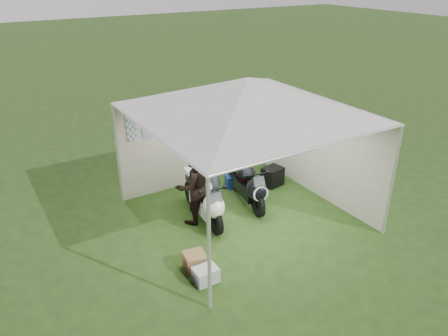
{
  "coord_description": "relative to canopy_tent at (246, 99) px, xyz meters",
  "views": [
    {
      "loc": [
        -4.57,
        -6.62,
        4.9
      ],
      "look_at": [
        -0.3,
        0.35,
        1.08
      ],
      "focal_mm": 35.0,
      "sensor_mm": 36.0,
      "label": 1
    }
  ],
  "objects": [
    {
      "name": "crate_1",
      "position": [
        -1.75,
        -1.06,
        -2.41
      ],
      "size": [
        0.41,
        0.41,
        0.32
      ],
      "primitive_type": "cube",
      "rotation": [
        0.0,
        0.0,
        -0.16
      ],
      "color": "olive",
      "rests_on": "ground"
    },
    {
      "name": "paddock_stand",
      "position": [
        0.53,
        1.22,
        -2.42
      ],
      "size": [
        0.45,
        0.33,
        0.3
      ],
      "primitive_type": "cube",
      "rotation": [
        0.0,
        0.0,
        -0.2
      ],
      "color": "blue",
      "rests_on": "ground"
    },
    {
      "name": "person_dark_jacket",
      "position": [
        -1.0,
        0.36,
        -1.75
      ],
      "size": [
        0.83,
        0.66,
        1.65
      ],
      "primitive_type": "imported",
      "rotation": [
        0.0,
        0.0,
        3.19
      ],
      "color": "black",
      "rests_on": "ground"
    },
    {
      "name": "ground",
      "position": [
        0.0,
        -0.03,
        -2.58
      ],
      "size": [
        80.0,
        80.0,
        0.0
      ],
      "primitive_type": "plane",
      "color": "#254017",
      "rests_on": "ground"
    },
    {
      "name": "motorcycle_black",
      "position": [
        0.36,
        0.38,
        -2.06
      ],
      "size": [
        0.65,
        1.87,
        0.93
      ],
      "rotation": [
        0.0,
        0.0,
        -0.2
      ],
      "color": "black",
      "rests_on": "ground"
    },
    {
      "name": "equipment_box",
      "position": [
        1.39,
        0.83,
        -2.34
      ],
      "size": [
        0.53,
        0.45,
        0.47
      ],
      "primitive_type": "cube",
      "rotation": [
        0.0,
        0.0,
        0.18
      ],
      "color": "black",
      "rests_on": "ground"
    },
    {
      "name": "crate_0",
      "position": [
        -1.75,
        -1.45,
        -2.44
      ],
      "size": [
        0.4,
        0.31,
        0.27
      ],
      "primitive_type": "cube",
      "rotation": [
        0.0,
        0.0,
        -0.0
      ],
      "color": "#B0B5BA",
      "rests_on": "ground"
    },
    {
      "name": "canopy_tent",
      "position": [
        0.0,
        0.0,
        0.0
      ],
      "size": [
        5.66,
        5.66,
        3.0
      ],
      "color": "silver",
      "rests_on": "ground"
    },
    {
      "name": "person_blue_jacket",
      "position": [
        -0.38,
        0.78,
        -1.69
      ],
      "size": [
        0.45,
        0.66,
        1.78
      ],
      "primitive_type": "imported",
      "rotation": [
        0.0,
        0.0,
        -1.53
      ],
      "color": "slate",
      "rests_on": "ground"
    },
    {
      "name": "motorcycle_white",
      "position": [
        -0.8,
        0.27,
        -2.06
      ],
      "size": [
        0.55,
        1.87,
        0.92
      ],
      "rotation": [
        0.0,
        0.0,
        -0.11
      ],
      "color": "black",
      "rests_on": "ground"
    }
  ]
}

